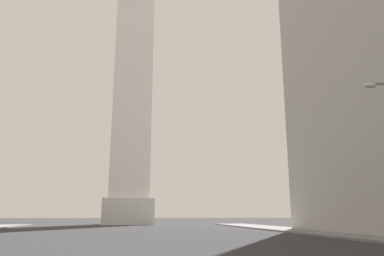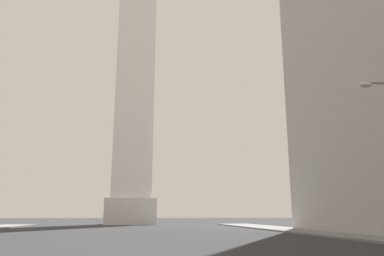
# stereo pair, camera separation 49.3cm
# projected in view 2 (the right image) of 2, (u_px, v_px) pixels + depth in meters

# --- Properties ---
(sidewalk_right) EXTENTS (5.00, 78.62, 0.15)m
(sidewalk_right) POSITION_uv_depth(u_px,v_px,m) (373.00, 238.00, 25.68)
(sidewalk_right) COLOR slate
(sidewalk_right) RESTS_ON ground_plane
(obelisk) EXTENTS (8.45, 8.45, 73.17)m
(obelisk) POSITION_uv_depth(u_px,v_px,m) (137.00, 34.00, 71.68)
(obelisk) COLOR silver
(obelisk) RESTS_ON ground_plane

